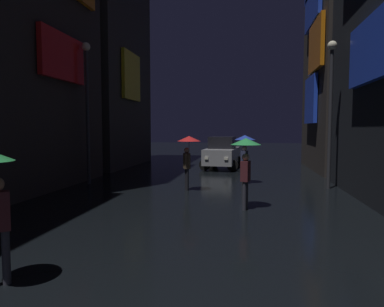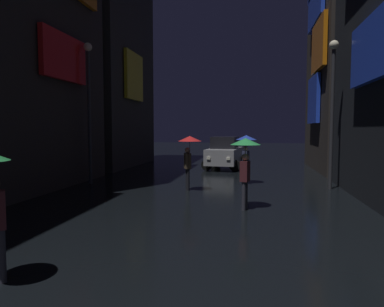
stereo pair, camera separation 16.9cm
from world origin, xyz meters
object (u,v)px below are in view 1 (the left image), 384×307
object	(u,v)px
pedestrian_near_crossing_red	(188,148)
pedestrian_midstreet_centre_blue	(245,146)
pedestrian_far_right_green	(246,153)
streetlamp_right_far	(331,98)
car_distant	(222,153)
streetlamp_left_far	(87,97)

from	to	relation	value
pedestrian_near_crossing_red	pedestrian_midstreet_centre_blue	distance (m)	2.97
pedestrian_near_crossing_red	pedestrian_far_right_green	world-z (taller)	same
pedestrian_far_right_green	streetlamp_right_far	size ratio (longest dim) A/B	0.37
car_distant	streetlamp_left_far	bearing A→B (deg)	-127.07
pedestrian_midstreet_centre_blue	streetlamp_right_far	world-z (taller)	streetlamp_right_far
streetlamp_right_far	streetlamp_left_far	xyz separation A→B (m)	(-10.00, -0.44, 0.13)
streetlamp_right_far	streetlamp_left_far	distance (m)	10.01
pedestrian_near_crossing_red	streetlamp_left_far	world-z (taller)	streetlamp_left_far
pedestrian_midstreet_centre_blue	streetlamp_right_far	distance (m)	3.93
streetlamp_right_far	streetlamp_left_far	world-z (taller)	streetlamp_left_far
pedestrian_midstreet_centre_blue	car_distant	distance (m)	5.99
car_distant	streetlamp_left_far	xyz separation A→B (m)	(-5.26, -6.97, 2.81)
pedestrian_far_right_green	streetlamp_left_far	distance (m)	7.91
pedestrian_near_crossing_red	car_distant	world-z (taller)	pedestrian_near_crossing_red
pedestrian_near_crossing_red	pedestrian_far_right_green	distance (m)	3.47
pedestrian_near_crossing_red	car_distant	xyz separation A→B (m)	(0.72, 7.85, -0.74)
car_distant	streetlamp_left_far	size ratio (longest dim) A/B	0.70
pedestrian_far_right_green	car_distant	bearing A→B (deg)	98.05
pedestrian_midstreet_centre_blue	car_distant	xyz separation A→B (m)	(-1.41, 5.77, -0.74)
pedestrian_midstreet_centre_blue	pedestrian_far_right_green	size ratio (longest dim) A/B	1.00
pedestrian_far_right_green	pedestrian_midstreet_centre_blue	bearing A→B (deg)	90.99
pedestrian_near_crossing_red	streetlamp_right_far	size ratio (longest dim) A/B	0.37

